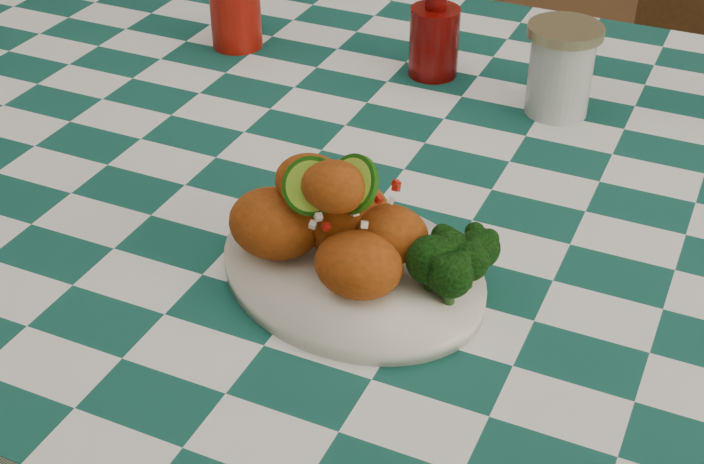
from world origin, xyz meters
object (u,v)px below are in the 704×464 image
at_px(plate, 352,272).
at_px(mason_jar, 561,70).
at_px(wooden_chair_right, 672,202).
at_px(dining_table, 395,419).
at_px(red_tumbler, 235,4).
at_px(wooden_chair_left, 327,114).
at_px(fried_chicken_pile, 340,213).
at_px(ketchup_bottle, 435,25).

height_order(plate, mason_jar, mason_jar).
relative_size(plate, wooden_chair_right, 0.33).
relative_size(dining_table, wooden_chair_right, 2.02).
height_order(red_tumbler, wooden_chair_right, red_tumbler).
bearing_deg(dining_table, mason_jar, 59.98).
bearing_deg(wooden_chair_left, wooden_chair_right, 2.43).
xyz_separation_m(dining_table, mason_jar, (0.12, 0.20, 0.45)).
height_order(plate, wooden_chair_left, wooden_chair_left).
distance_m(dining_table, fried_chicken_pile, 0.51).
height_order(plate, red_tumbler, red_tumbler).
bearing_deg(wooden_chair_left, plate, -56.46).
bearing_deg(fried_chicken_pile, ketchup_bottle, 99.59).
height_order(dining_table, ketchup_bottle, ketchup_bottle).
bearing_deg(fried_chicken_pile, red_tumbler, 130.19).
bearing_deg(red_tumbler, mason_jar, -1.06).
distance_m(fried_chicken_pile, red_tumbler, 0.55).
bearing_deg(fried_chicken_pile, plate, 0.00).
xyz_separation_m(plate, wooden_chair_right, (0.22, 0.88, -0.38)).
relative_size(plate, ketchup_bottle, 2.00).
height_order(dining_table, wooden_chair_left, wooden_chair_left).
relative_size(dining_table, mason_jar, 14.78).
bearing_deg(wooden_chair_left, fried_chicken_pile, -57.05).
xyz_separation_m(ketchup_bottle, wooden_chair_left, (-0.39, 0.48, -0.45)).
bearing_deg(ketchup_bottle, mason_jar, -11.66).
bearing_deg(mason_jar, plate, -101.97).
relative_size(mason_jar, wooden_chair_right, 0.14).
height_order(dining_table, plate, plate).
distance_m(plate, mason_jar, 0.42).
relative_size(dining_table, red_tumbler, 13.68).
distance_m(red_tumbler, wooden_chair_left, 0.68).
xyz_separation_m(mason_jar, wooden_chair_right, (0.13, 0.47, -0.43)).
relative_size(dining_table, plate, 6.09).
height_order(dining_table, mason_jar, mason_jar).
bearing_deg(red_tumbler, wooden_chair_left, 102.54).
relative_size(wooden_chair_left, wooden_chair_right, 0.99).
distance_m(dining_table, wooden_chair_left, 0.85).
bearing_deg(wooden_chair_right, dining_table, -95.58).
bearing_deg(wooden_chair_left, mason_jar, -36.08).
xyz_separation_m(mason_jar, wooden_chair_left, (-0.57, 0.52, -0.43)).
bearing_deg(ketchup_bottle, red_tumbler, -174.33).
bearing_deg(mason_jar, fried_chicken_pile, -103.56).
bearing_deg(fried_chicken_pile, mason_jar, 76.44).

